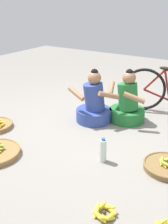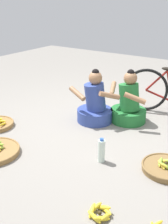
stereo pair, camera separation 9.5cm
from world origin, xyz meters
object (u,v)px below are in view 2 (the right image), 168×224
object	(u,v)px
water_bottle	(101,151)
vendor_woman_behind	(128,105)
vendor_woman_front	(95,105)
loose_bananas_front_right	(100,212)
banana_basket_near_bicycle	(166,167)

from	to	relation	value
water_bottle	vendor_woman_behind	bearing A→B (deg)	101.71
vendor_woman_front	water_bottle	xyz separation A→B (m)	(0.64, -0.88, -0.11)
vendor_woman_behind	loose_bananas_front_right	xyz separation A→B (m)	(0.66, -1.87, -0.22)
water_bottle	banana_basket_near_bicycle	bearing A→B (deg)	19.45
vendor_woman_front	banana_basket_near_bicycle	world-z (taller)	vendor_woman_front
vendor_woman_front	banana_basket_near_bicycle	size ratio (longest dim) A/B	1.53
vendor_woman_front	vendor_woman_behind	distance (m)	0.49
loose_bananas_front_right	vendor_woman_behind	bearing A→B (deg)	109.36
loose_bananas_front_right	water_bottle	world-z (taller)	water_bottle
vendor_woman_front	loose_bananas_front_right	bearing A→B (deg)	-56.46
vendor_woman_front	loose_bananas_front_right	xyz separation A→B (m)	(1.06, -1.60, -0.22)
vendor_woman_behind	water_bottle	size ratio (longest dim) A/B	2.70
loose_bananas_front_right	banana_basket_near_bicycle	bearing A→B (deg)	75.71
loose_bananas_front_right	water_bottle	xyz separation A→B (m)	(-0.42, 0.72, 0.10)
vendor_woman_behind	loose_bananas_front_right	distance (m)	2.00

